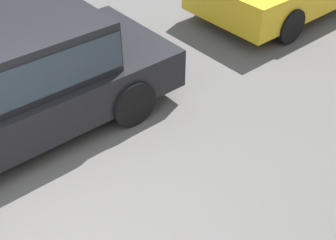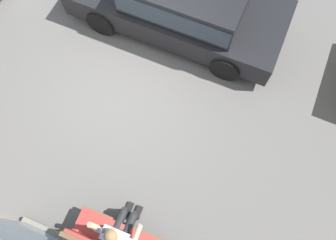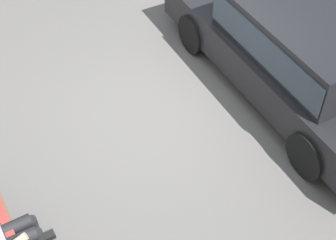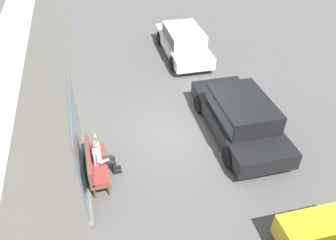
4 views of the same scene
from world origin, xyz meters
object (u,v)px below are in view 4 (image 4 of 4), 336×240
at_px(bench, 94,163).
at_px(parked_car_mid, 240,115).
at_px(person_on_phone, 101,156).
at_px(parked_car_far, 183,40).

relative_size(bench, parked_car_mid, 0.37).
bearing_deg(person_on_phone, parked_car_far, -33.67).
height_order(bench, parked_car_far, parked_car_far).
distance_m(parked_car_mid, parked_car_far, 6.15).
bearing_deg(parked_car_far, bench, 145.37).
height_order(bench, person_on_phone, person_on_phone).
xyz_separation_m(bench, person_on_phone, (0.08, -0.22, 0.13)).
distance_m(person_on_phone, parked_car_mid, 4.64).
bearing_deg(person_on_phone, parked_car_mid, -81.46).
bearing_deg(parked_car_mid, bench, 99.07).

